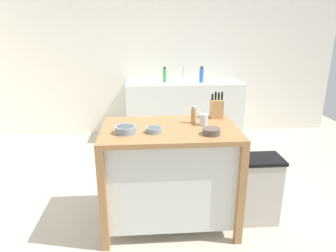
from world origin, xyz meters
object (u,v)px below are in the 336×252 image
Objects in this scene: pepper_grinder at (193,115)px; trash_bin at (259,189)px; drinking_cup at (204,120)px; bowl_ceramic_wide at (126,129)px; knife_block at (217,108)px; sink_faucet at (183,73)px; bowl_ceramic_small at (154,130)px; kitchen_island at (170,171)px; bowl_stoneware_deep at (211,131)px; bottle_dish_soap at (202,75)px; bottle_hand_soap at (165,75)px.

trash_bin is (0.60, -0.14, -0.67)m from pepper_grinder.
pepper_grinder reaches higher than drinking_cup.
drinking_cup is 0.11m from pepper_grinder.
trash_bin is (1.17, 0.08, -0.63)m from bowl_ceramic_wide.
knife_block is 0.83m from trash_bin.
sink_faucet is at bearing 72.78° from bowl_ceramic_wide.
pepper_grinder is at bearing 20.73° from bowl_ceramic_wide.
knife_block is 0.69m from bowl_ceramic_small.
drinking_cup is 0.83m from trash_bin.
bowl_stoneware_deep reaches higher than kitchen_island.
sink_faucet is at bearing 99.80° from trash_bin.
kitchen_island is at bearing -106.93° from bottle_dish_soap.
bowl_stoneware_deep is 0.22× the size of trash_bin.
bottle_hand_soap is (0.10, 2.20, 0.51)m from kitchen_island.
kitchen_island is at bearing -99.69° from sink_faucet.
pepper_grinder is at bearing 138.50° from drinking_cup.
bowl_ceramic_wide is 0.72× the size of bottle_hand_soap.
trash_bin is (0.81, -0.03, -0.19)m from kitchen_island.
knife_block is 0.27m from drinking_cup.
bowl_stoneware_deep is 0.32m from pepper_grinder.
bottle_dish_soap is at bearing 83.88° from knife_block.
sink_faucet reaches higher than bowl_ceramic_small.
bottle_dish_soap reaches higher than pepper_grinder.
bowl_stoneware_deep is (0.45, -0.08, 0.00)m from bowl_ceramic_small.
drinking_cup is (0.43, 0.15, 0.03)m from bowl_ceramic_small.
kitchen_island is at bearing -92.66° from bottle_hand_soap.
bowl_ceramic_small is at bearing -102.29° from sink_faucet.
bowl_ceramic_small is 0.42m from pepper_grinder.
pepper_grinder reaches higher than bowl_ceramic_wide.
knife_block reaches higher than sink_faucet.
pepper_grinder is 0.68× the size of bottle_hand_soap.
knife_block is at bearing 53.33° from drinking_cup.
knife_block is at bearing -88.60° from sink_faucet.
bowl_stoneware_deep is at bearing -162.27° from trash_bin.
bowl_ceramic_wide reaches higher than kitchen_island.
knife_block reaches higher than kitchen_island.
bottle_dish_soap is at bearing -37.77° from sink_faucet.
knife_block is at bearing 31.74° from bowl_ceramic_small.
drinking_cup is at bearing 94.42° from bowl_stoneware_deep.
bottle_hand_soap is at bearing 95.05° from bowl_stoneware_deep.
sink_faucet is (0.76, 2.46, 0.07)m from bowl_ceramic_wide.
bottle_hand_soap is (-0.71, 2.22, 0.70)m from trash_bin.
sink_faucet reaches higher than drinking_cup.
knife_block is (0.45, 0.26, 0.50)m from kitchen_island.
drinking_cup is at bearing -126.67° from knife_block.
drinking_cup is 2.14m from bottle_dish_soap.
bowl_ceramic_wide is at bearing -159.27° from pepper_grinder.
bottle_hand_soap reaches higher than bowl_stoneware_deep.
drinking_cup is (-0.16, -0.21, -0.04)m from knife_block.
drinking_cup is 2.16m from bottle_hand_soap.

